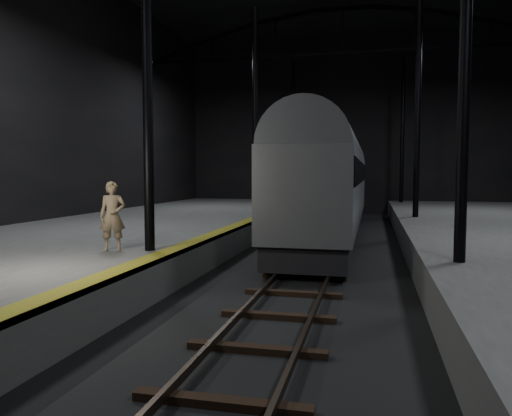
% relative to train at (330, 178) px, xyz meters
% --- Properties ---
extents(ground, '(44.00, 44.00, 0.00)m').
position_rel_train_xyz_m(ground, '(0.00, -6.67, -2.80)').
color(ground, black).
rests_on(ground, ground).
extents(platform_left, '(9.00, 43.80, 1.00)m').
position_rel_train_xyz_m(platform_left, '(-7.50, -6.67, -2.30)').
color(platform_left, '#4F4F4D').
rests_on(platform_left, ground).
extents(tactile_strip, '(0.50, 43.80, 0.01)m').
position_rel_train_xyz_m(tactile_strip, '(-3.25, -6.67, -1.80)').
color(tactile_strip, olive).
rests_on(tactile_strip, platform_left).
extents(track, '(2.40, 43.00, 0.24)m').
position_rel_train_xyz_m(track, '(0.00, -6.67, -2.73)').
color(track, '#3F3328').
rests_on(track, ground).
extents(train, '(2.82, 18.80, 5.02)m').
position_rel_train_xyz_m(train, '(0.00, 0.00, 0.00)').
color(train, '#989B9F').
rests_on(train, ground).
extents(woman, '(0.78, 0.66, 1.81)m').
position_rel_train_xyz_m(woman, '(-4.72, -10.91, -0.90)').
color(woman, '#9C825F').
rests_on(woman, platform_left).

